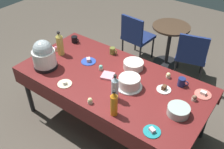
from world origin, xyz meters
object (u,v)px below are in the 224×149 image
object	(u,v)px
dessert_plate_cobalt	(88,61)
cupcake_lemon	(101,68)
soda_bottle_water	(115,88)
coffee_mug_black	(75,39)
dessert_plate_white	(164,89)
ceramic_snack_bowl	(133,65)
slow_cooker	(44,55)
dessert_plate_coral	(203,94)
cupcake_cocoa	(56,49)
soda_bottle_orange_juice	(114,104)
cupcake_berry	(194,98)
frosted_layer_cake	(129,82)
cupcake_rose	(168,75)
cupcake_vanilla	(45,55)
dessert_plate_cream	(65,83)
maroon_chair_right	(192,54)
maroon_chair_left	(136,35)
coffee_mug_olive	(113,51)
round_cafe_table	(170,38)
coffee_mug_navy	(182,82)
glass_salad_bowl	(178,111)
dessert_plate_teal	(152,131)
potluck_table	(112,82)
cupcake_mint	(90,101)

from	to	relation	value
dessert_plate_cobalt	cupcake_lemon	size ratio (longest dim) A/B	2.75
soda_bottle_water	coffee_mug_black	bearing A→B (deg)	151.74
dessert_plate_white	ceramic_snack_bowl	bearing A→B (deg)	163.20
slow_cooker	dessert_plate_coral	size ratio (longest dim) A/B	2.06
cupcake_cocoa	soda_bottle_orange_juice	distance (m)	1.38
cupcake_berry	coffee_mug_black	xyz separation A→B (m)	(-1.79, 0.15, 0.01)
frosted_layer_cake	cupcake_berry	size ratio (longest dim) A/B	4.24
soda_bottle_water	soda_bottle_orange_juice	bearing A→B (deg)	-56.66
cupcake_rose	cupcake_vanilla	size ratio (longest dim) A/B	1.00
dessert_plate_cream	soda_bottle_orange_juice	world-z (taller)	soda_bottle_orange_juice
ceramic_snack_bowl	coffee_mug_black	distance (m)	0.99
frosted_layer_cake	maroon_chair_right	bearing A→B (deg)	83.17
dessert_plate_white	cupcake_lemon	xyz separation A→B (m)	(-0.77, -0.12, 0.02)
maroon_chair_left	coffee_mug_black	bearing A→B (deg)	-107.26
ceramic_snack_bowl	coffee_mug_olive	distance (m)	0.40
cupcake_rose	dessert_plate_coral	bearing A→B (deg)	-6.19
maroon_chair_right	round_cafe_table	bearing A→B (deg)	154.62
dessert_plate_white	cupcake_berry	size ratio (longest dim) A/B	2.33
cupcake_lemon	soda_bottle_water	xyz separation A→B (m)	(0.43, -0.31, 0.11)
cupcake_lemon	coffee_mug_navy	size ratio (longest dim) A/B	0.55
glass_salad_bowl	coffee_mug_olive	bearing A→B (deg)	156.72
soda_bottle_water	cupcake_cocoa	bearing A→B (deg)	165.91
frosted_layer_cake	soda_bottle_orange_juice	bearing A→B (deg)	-76.46
dessert_plate_white	soda_bottle_orange_juice	xyz separation A→B (m)	(-0.22, -0.61, 0.12)
slow_cooker	ceramic_snack_bowl	world-z (taller)	slow_cooker
cupcake_cocoa	dessert_plate_teal	bearing A→B (deg)	-14.91
dessert_plate_white	potluck_table	bearing A→B (deg)	-163.89
cupcake_mint	dessert_plate_teal	bearing A→B (deg)	3.85
potluck_table	soda_bottle_orange_juice	xyz separation A→B (m)	(0.35, -0.44, 0.20)
cupcake_rose	round_cafe_table	size ratio (longest dim) A/B	0.09
dessert_plate_cream	ceramic_snack_bowl	bearing A→B (deg)	57.73
potluck_table	dessert_plate_cobalt	size ratio (longest dim) A/B	11.87
potluck_table	frosted_layer_cake	xyz separation A→B (m)	(0.24, -0.02, 0.13)
coffee_mug_navy	maroon_chair_right	xyz separation A→B (m)	(-0.27, 1.10, -0.31)
cupcake_cocoa	soda_bottle_water	size ratio (longest dim) A/B	0.22
slow_cooker	maroon_chair_left	xyz separation A→B (m)	(0.21, 1.74, -0.43)
slow_cooker	glass_salad_bowl	xyz separation A→B (m)	(1.61, 0.23, -0.13)
glass_salad_bowl	cupcake_berry	distance (m)	0.28
soda_bottle_orange_juice	round_cafe_table	xyz separation A→B (m)	(-0.40, 2.11, -0.39)
ceramic_snack_bowl	maroon_chair_right	distance (m)	1.22
coffee_mug_black	maroon_chair_right	xyz separation A→B (m)	(1.32, 1.10, -0.30)
dessert_plate_teal	dessert_plate_coral	size ratio (longest dim) A/B	0.91
cupcake_lemon	coffee_mug_black	size ratio (longest dim) A/B	0.54
frosted_layer_cake	ceramic_snack_bowl	bearing A→B (deg)	115.38
frosted_layer_cake	cupcake_rose	xyz separation A→B (m)	(0.27, 0.40, -0.03)
frosted_layer_cake	round_cafe_table	bearing A→B (deg)	99.94
cupcake_cocoa	coffee_mug_olive	xyz separation A→B (m)	(0.65, 0.38, 0.01)
cupcake_vanilla	round_cafe_table	size ratio (longest dim) A/B	0.09
soda_bottle_orange_juice	maroon_chair_left	xyz separation A→B (m)	(-0.90, 1.88, -0.40)
coffee_mug_olive	maroon_chair_right	size ratio (longest dim) A/B	0.13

